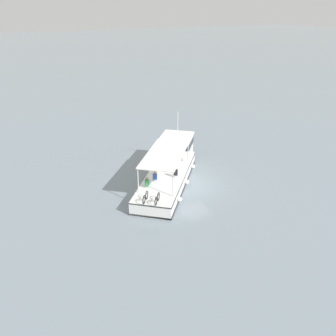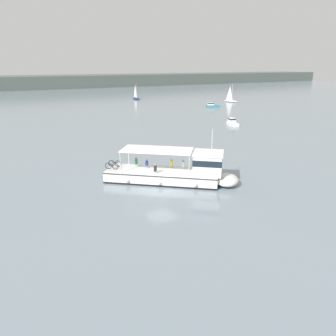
{
  "view_description": "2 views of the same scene",
  "coord_description": "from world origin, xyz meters",
  "px_view_note": "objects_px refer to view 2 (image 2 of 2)",
  "views": [
    {
      "loc": [
        -23.51,
        14.9,
        14.43
      ],
      "look_at": [
        1.74,
        1.76,
        1.4
      ],
      "focal_mm": 38.54,
      "sensor_mm": 36.0,
      "label": 1
    },
    {
      "loc": [
        -13.37,
        -24.28,
        10.86
      ],
      "look_at": [
        1.74,
        1.76,
        1.4
      ],
      "focal_mm": 35.18,
      "sensor_mm": 36.0,
      "label": 2
    }
  ],
  "objects_px": {
    "ferry_main": "(178,172)",
    "sailboat_horizon_east": "(136,98)",
    "motorboat_mid_channel": "(232,122)",
    "motorboat_far_left": "(212,105)",
    "sailboat_horizon_west": "(231,100)"
  },
  "relations": [
    {
      "from": "sailboat_horizon_east",
      "to": "motorboat_mid_channel",
      "type": "bearing_deg",
      "value": -95.08
    },
    {
      "from": "sailboat_horizon_east",
      "to": "sailboat_horizon_west",
      "type": "xyz_separation_m",
      "value": [
        21.42,
        -22.16,
        0.0
      ]
    },
    {
      "from": "sailboat_horizon_west",
      "to": "motorboat_far_left",
      "type": "distance_m",
      "value": 14.73
    },
    {
      "from": "ferry_main",
      "to": "sailboat_horizon_east",
      "type": "xyz_separation_m",
      "value": [
        30.34,
        75.22,
        -0.48
      ]
    },
    {
      "from": "sailboat_horizon_east",
      "to": "ferry_main",
      "type": "bearing_deg",
      "value": -111.96
    },
    {
      "from": "motorboat_mid_channel",
      "to": "motorboat_far_left",
      "type": "xyz_separation_m",
      "value": [
        13.41,
        23.78,
        0.0
      ]
    },
    {
      "from": "sailboat_horizon_west",
      "to": "motorboat_far_left",
      "type": "xyz_separation_m",
      "value": [
        -12.74,
        -7.39,
        0.0
      ]
    },
    {
      "from": "ferry_main",
      "to": "sailboat_horizon_west",
      "type": "height_order",
      "value": "sailboat_horizon_west"
    },
    {
      "from": "sailboat_horizon_east",
      "to": "sailboat_horizon_west",
      "type": "relative_size",
      "value": 1.0
    },
    {
      "from": "sailboat_horizon_west",
      "to": "motorboat_mid_channel",
      "type": "bearing_deg",
      "value": -130.0
    },
    {
      "from": "ferry_main",
      "to": "motorboat_mid_channel",
      "type": "distance_m",
      "value": 33.68
    },
    {
      "from": "motorboat_mid_channel",
      "to": "motorboat_far_left",
      "type": "relative_size",
      "value": 1.01
    },
    {
      "from": "motorboat_far_left",
      "to": "sailboat_horizon_west",
      "type": "bearing_deg",
      "value": 30.12
    },
    {
      "from": "ferry_main",
      "to": "sailboat_horizon_west",
      "type": "bearing_deg",
      "value": 45.71
    },
    {
      "from": "ferry_main",
      "to": "motorboat_far_left",
      "type": "xyz_separation_m",
      "value": [
        39.01,
        45.67,
        -0.47
      ]
    }
  ]
}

